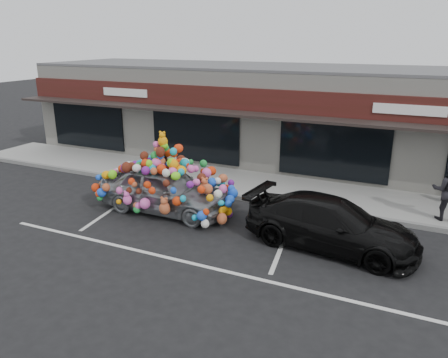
% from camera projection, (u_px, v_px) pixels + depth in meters
% --- Properties ---
extents(ground, '(90.00, 90.00, 0.00)m').
position_uv_depth(ground, '(197.00, 223.00, 13.59)').
color(ground, black).
rests_on(ground, ground).
extents(shop_building, '(24.00, 7.20, 4.31)m').
position_uv_depth(shop_building, '(282.00, 114.00, 20.21)').
color(shop_building, silver).
rests_on(shop_building, ground).
extents(sidewalk, '(26.00, 3.00, 0.15)m').
position_uv_depth(sidewalk, '(246.00, 184.00, 17.02)').
color(sidewalk, gray).
rests_on(sidewalk, ground).
extents(kerb, '(26.00, 0.18, 0.16)m').
position_uv_depth(kerb, '(230.00, 196.00, 15.73)').
color(kerb, slate).
rests_on(kerb, ground).
extents(parking_stripe_left, '(0.73, 4.37, 0.01)m').
position_uv_depth(parking_stripe_left, '(118.00, 205.00, 15.05)').
color(parking_stripe_left, silver).
rests_on(parking_stripe_left, ground).
extents(parking_stripe_mid, '(0.73, 4.37, 0.01)m').
position_uv_depth(parking_stripe_mid, '(285.00, 237.00, 12.64)').
color(parking_stripe_mid, silver).
rests_on(parking_stripe_mid, ground).
extents(lane_line, '(14.00, 0.12, 0.01)m').
position_uv_depth(lane_line, '(224.00, 271.00, 10.81)').
color(lane_line, silver).
rests_on(lane_line, ground).
extents(toy_car, '(3.22, 4.75, 2.77)m').
position_uv_depth(toy_car, '(165.00, 184.00, 14.28)').
color(toy_car, silver).
rests_on(toy_car, ground).
extents(black_sedan, '(2.49, 4.92, 1.37)m').
position_uv_depth(black_sedan, '(331.00, 224.00, 11.86)').
color(black_sedan, black).
rests_on(black_sedan, ground).
extents(pedestrian_b, '(0.92, 0.73, 1.88)m').
position_uv_depth(pedestrian_b, '(448.00, 191.00, 13.24)').
color(pedestrian_b, black).
rests_on(pedestrian_b, sidewalk).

